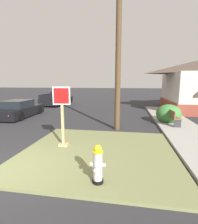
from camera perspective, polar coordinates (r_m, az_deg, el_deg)
ground_plane at (r=5.75m, az=-29.74°, el=-17.40°), size 160.00×160.00×0.00m
grass_corner_patch at (r=6.36m, az=-0.28°, el=-13.04°), size 5.39×5.14×0.08m
sidewalk_strip at (r=10.51m, az=25.31°, el=-4.68°), size 2.20×16.08×0.12m
fire_hydrant at (r=4.33m, az=-0.41°, el=-17.22°), size 0.38×0.34×0.97m
stop_sign at (r=6.65m, az=-12.05°, el=-2.13°), size 0.66×0.31×2.28m
manhole_cover at (r=7.15m, az=-17.47°, el=-11.17°), size 0.70×0.70×0.02m
parked_sedan_black at (r=14.02m, az=-24.92°, el=0.76°), size 2.08×4.43×1.25m
pickup_truck_black at (r=20.53m, az=-13.58°, el=4.15°), size 2.17×5.23×1.48m
street_bench at (r=10.86m, az=23.10°, el=-1.20°), size 0.50×1.80×0.85m
utility_pole at (r=9.30m, az=6.51°, el=22.63°), size 1.41×0.28×8.83m
shrub_by_curb at (r=11.46m, az=22.11°, el=-0.58°), size 1.49×1.49×1.20m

